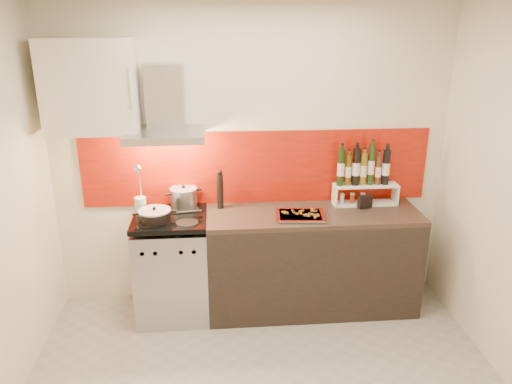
{
  "coord_description": "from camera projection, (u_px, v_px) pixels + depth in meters",
  "views": [
    {
      "loc": [
        -0.32,
        -2.74,
        2.47
      ],
      "look_at": [
        0.0,
        0.95,
        1.15
      ],
      "focal_mm": 35.0,
      "sensor_mm": 36.0,
      "label": 1
    }
  ],
  "objects": [
    {
      "name": "caddy_box",
      "position": [
        365.0,
        201.0,
        4.27
      ],
      "size": [
        0.13,
        0.08,
        0.1
      ],
      "primitive_type": "cube",
      "rotation": [
        0.0,
        0.0,
        0.24
      ],
      "color": "black",
      "rests_on": "counter"
    },
    {
      "name": "saute_pan",
      "position": [
        156.0,
        215.0,
        3.98
      ],
      "size": [
        0.51,
        0.26,
        0.12
      ],
      "color": "black",
      "rests_on": "range_stove"
    },
    {
      "name": "range_stove",
      "position": [
        173.0,
        267.0,
        4.25
      ],
      "size": [
        0.6,
        0.6,
        0.91
      ],
      "color": "#B7B7BA",
      "rests_on": "ground"
    },
    {
      "name": "stock_pot",
      "position": [
        184.0,
        197.0,
        4.26
      ],
      "size": [
        0.23,
        0.23,
        0.2
      ],
      "color": "#B7B7BA",
      "rests_on": "range_stove"
    },
    {
      "name": "upper_cabinet",
      "position": [
        91.0,
        86.0,
        3.82
      ],
      "size": [
        0.7,
        0.35,
        0.72
      ],
      "primitive_type": "cube",
      "color": "#EFE4CF",
      "rests_on": "back_wall"
    },
    {
      "name": "back_wall",
      "position": [
        252.0,
        158.0,
        4.3
      ],
      "size": [
        3.4,
        0.02,
        2.6
      ],
      "primitive_type": "cube",
      "color": "silver",
      "rests_on": "ground"
    },
    {
      "name": "range_hood",
      "position": [
        165.0,
        112.0,
        3.94
      ],
      "size": [
        0.62,
        0.5,
        0.61
      ],
      "color": "#B7B7BA",
      "rests_on": "back_wall"
    },
    {
      "name": "counter",
      "position": [
        312.0,
        260.0,
        4.34
      ],
      "size": [
        1.8,
        0.6,
        0.9
      ],
      "color": "black",
      "rests_on": "ground"
    },
    {
      "name": "step_shelf",
      "position": [
        364.0,
        177.0,
        4.29
      ],
      "size": [
        0.56,
        0.15,
        0.53
      ],
      "color": "white",
      "rests_on": "counter"
    },
    {
      "name": "baking_tray",
      "position": [
        300.0,
        215.0,
        4.09
      ],
      "size": [
        0.42,
        0.34,
        0.03
      ],
      "color": "silver",
      "rests_on": "counter"
    },
    {
      "name": "pepper_mill",
      "position": [
        220.0,
        190.0,
        4.23
      ],
      "size": [
        0.05,
        0.05,
        0.34
      ],
      "color": "black",
      "rests_on": "counter"
    },
    {
      "name": "backsplash",
      "position": [
        257.0,
        167.0,
        4.32
      ],
      "size": [
        3.0,
        0.02,
        0.64
      ],
      "primitive_type": "cube",
      "color": "maroon",
      "rests_on": "back_wall"
    },
    {
      "name": "utensil_jar",
      "position": [
        140.0,
        201.0,
        4.07
      ],
      "size": [
        0.1,
        0.14,
        0.45
      ],
      "color": "silver",
      "rests_on": "range_stove"
    }
  ]
}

